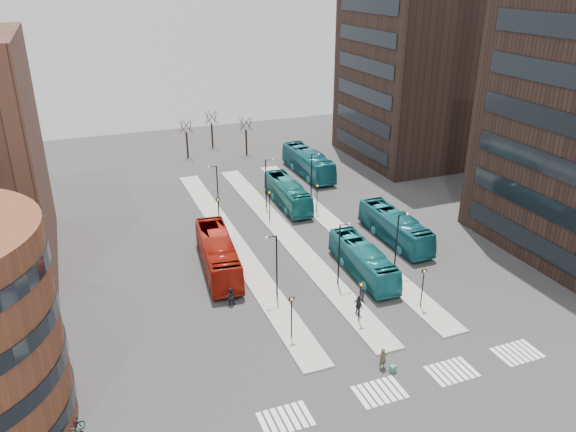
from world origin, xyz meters
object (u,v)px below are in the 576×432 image
object	(u,v)px
commuter_c	(362,293)
suitcase	(393,369)
bicycle_far	(71,427)
traveller	(383,359)
teal_bus_b	(288,193)
teal_bus_a	(363,260)
teal_bus_c	(395,227)
commuter_a	(230,296)
teal_bus_d	(308,163)
red_bus	(218,254)
commuter_b	(358,306)

from	to	relation	value
commuter_c	suitcase	bearing A→B (deg)	-7.33
suitcase	bicycle_far	distance (m)	22.06
bicycle_far	suitcase	bearing A→B (deg)	-110.70
traveller	commuter_c	world-z (taller)	traveller
commuter_c	traveller	bearing A→B (deg)	-11.27
teal_bus_b	bicycle_far	bearing A→B (deg)	-129.12
teal_bus_a	commuter_c	bearing A→B (deg)	-117.18
teal_bus_a	teal_bus_c	xyz separation A→B (m)	(6.68, 5.23, 0.10)
teal_bus_b	traveller	xyz separation A→B (m)	(-4.95, -31.80, -0.73)
teal_bus_b	commuter_a	xyz separation A→B (m)	(-12.93, -19.45, -0.73)
teal_bus_d	traveller	bearing A→B (deg)	-106.58
suitcase	red_bus	xyz separation A→B (m)	(-7.83, 19.51, 1.44)
red_bus	commuter_a	world-z (taller)	red_bus
teal_bus_a	commuter_b	world-z (taller)	teal_bus_a
commuter_c	bicycle_far	distance (m)	25.48
bicycle_far	commuter_c	bearing A→B (deg)	-88.37
red_bus	commuter_a	xyz separation A→B (m)	(-0.64, -6.50, -0.87)
teal_bus_d	traveller	world-z (taller)	teal_bus_d
traveller	suitcase	bearing A→B (deg)	-56.64
commuter_a	teal_bus_d	bearing A→B (deg)	-108.92
suitcase	teal_bus_c	xyz separation A→B (m)	(11.49, 18.86, 1.33)
commuter_a	bicycle_far	xyz separation A→B (m)	(-13.47, -10.70, -0.38)
teal_bus_b	bicycle_far	world-z (taller)	teal_bus_b
commuter_c	commuter_b	bearing A→B (deg)	-27.47
teal_bus_c	teal_bus_d	bearing A→B (deg)	89.78
red_bus	teal_bus_b	world-z (taller)	red_bus
commuter_a	commuter_c	distance (m)	11.54
commuter_b	teal_bus_a	bearing A→B (deg)	-39.73
suitcase	commuter_b	xyz separation A→B (m)	(1.10, 7.44, 0.67)
commuter_c	red_bus	bearing A→B (deg)	-126.59
teal_bus_c	commuter_b	world-z (taller)	teal_bus_c
teal_bus_d	bicycle_far	bearing A→B (deg)	-130.54
teal_bus_b	teal_bus_d	size ratio (longest dim) A/B	0.89
bicycle_far	commuter_a	bearing A→B (deg)	-66.23
suitcase	commuter_c	bearing A→B (deg)	57.34
red_bus	teal_bus_b	bearing A→B (deg)	52.57
suitcase	teal_bus_c	bearing A→B (deg)	40.87
traveller	commuter_c	xyz separation A→B (m)	(3.01, 8.81, -0.09)
red_bus	commuter_b	xyz separation A→B (m)	(8.93, -12.07, -0.77)
teal_bus_a	commuter_b	distance (m)	7.23
teal_bus_c	teal_bus_a	bearing A→B (deg)	-142.50
red_bus	teal_bus_c	xyz separation A→B (m)	(19.33, -0.66, -0.11)
suitcase	commuter_c	size ratio (longest dim) A/B	0.36
teal_bus_b	suitcase	bearing A→B (deg)	-95.73
commuter_c	teal_bus_a	bearing A→B (deg)	158.65
traveller	teal_bus_d	bearing A→B (deg)	70.85
red_bus	bicycle_far	xyz separation A→B (m)	(-14.11, -17.20, -1.25)
teal_bus_b	red_bus	bearing A→B (deg)	-131.43
commuter_b	red_bus	bearing A→B (deg)	27.77
teal_bus_d	bicycle_far	world-z (taller)	teal_bus_d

